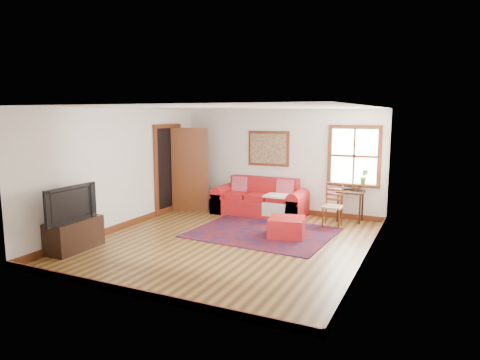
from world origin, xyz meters
The scene contains 13 objects.
ground centered at (0.00, 0.00, 0.00)m, with size 5.50×5.50×0.00m, color #442B12.
room_envelope centered at (0.00, 0.02, 1.65)m, with size 5.04×5.54×2.52m.
window centered at (1.78, 2.70, 1.31)m, with size 1.18×0.20×1.38m.
doorway centered at (-2.21, 1.78, 1.07)m, with size 0.89×1.08×2.14m.
framed_artwork centered at (-0.30, 2.71, 1.55)m, with size 1.05×0.07×0.85m.
persian_rug centered at (0.33, 0.82, 0.01)m, with size 2.72×2.18×0.02m, color #5E100D.
red_leather_sofa centered at (-0.34, 2.32, 0.29)m, with size 2.21×0.91×0.86m.
red_ottoman centered at (0.87, 0.76, 0.19)m, with size 0.67×0.67×0.38m, color #AD161B.
side_table centered at (1.74, 2.53, 0.57)m, with size 0.58×0.43×0.69m.
ladder_back_chair centered at (1.49, 1.97, 0.46)m, with size 0.41×0.40×0.86m.
media_cabinet centered at (-2.26, -1.60, 0.28)m, with size 0.45×1.00×0.55m, color black.
television centered at (-2.24, -1.75, 0.87)m, with size 1.09×0.14×0.63m, color black.
candle_hurricane centered at (-2.21, -1.21, 0.64)m, with size 0.12×0.12×0.18m.
Camera 1 is at (3.49, -6.96, 2.38)m, focal length 32.00 mm.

